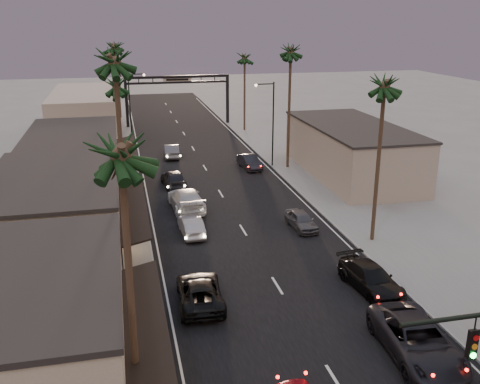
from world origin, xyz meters
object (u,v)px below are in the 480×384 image
streetlight_right (271,117)px  oncoming_silver (191,226)px  palm_rb (291,48)px  arch (178,88)px  palm_rc (245,55)px  palm_far (116,44)px  curbside_black (371,278)px  palm_lb (114,55)px  streetlight_left (132,103)px  palm_la (120,143)px  palm_ld (114,44)px  curbside_near (417,340)px  oncoming_pickup (200,292)px  palm_ra (385,80)px  palm_lc (116,81)px

streetlight_right → oncoming_silver: 20.64m
palm_rb → arch: bearing=108.3°
palm_rc → palm_far: bearing=140.4°
palm_far → streetlight_right: bearing=-65.2°
palm_rc → oncoming_silver: 39.29m
palm_far → curbside_black: (13.50, -60.71, -10.69)m
streetlight_right → palm_lb: size_ratio=0.59×
streetlight_left → palm_la: bearing=-92.0°
palm_ld → palm_far: bearing=89.3°
palm_rb → curbside_black: (-3.40, -26.71, -11.66)m
curbside_near → curbside_black: 6.52m
streetlight_left → curbside_black: streetlight_left is taller
oncoming_pickup → curbside_black: bearing=179.0°
curbside_near → curbside_black: curbside_near is taller
curbside_near → palm_ra: bearing=76.3°
arch → oncoming_silver: arch is taller
palm_far → palm_lb: bearing=-90.3°
streetlight_left → curbside_black: (12.12, -40.71, -4.57)m
curbside_near → oncoming_pickup: bearing=146.1°
oncoming_pickup → curbside_black: curbside_black is taller
palm_la → oncoming_pickup: palm_la is taller
arch → palm_lc: bearing=-104.2°
streetlight_left → palm_lc: (-1.68, -22.00, 5.14)m
oncoming_silver → palm_ld: bearing=-82.9°
oncoming_pickup → curbside_near: curbside_near is taller
palm_ra → palm_rb: size_ratio=0.93×
arch → palm_ld: (-8.60, -15.00, 6.88)m
palm_lc → palm_rb: size_ratio=0.86×
oncoming_silver → palm_lc: bearing=-62.3°
streetlight_left → palm_rc: palm_rc is taller
palm_rc → palm_far: 21.97m
streetlight_right → palm_ld: size_ratio=0.63×
curbside_black → oncoming_silver: bearing=123.1°
streetlight_right → palm_lc: palm_lc is taller
palm_la → palm_rc: bearing=72.6°
streetlight_right → curbside_near: bearing=-94.2°
arch → palm_ra: 47.17m
palm_lc → oncoming_pickup: 20.81m
palm_ra → oncoming_silver: 17.01m
palm_rb → palm_rc: (0.00, 20.00, -1.95)m
palm_lb → palm_ld: 33.01m
streetlight_left → curbside_near: size_ratio=1.43×
palm_lc → palm_ld: palm_ld is taller
streetlight_left → palm_far: 20.96m
streetlight_right → palm_la: palm_la is taller
palm_lb → palm_la: bearing=-90.0°
palm_rb → palm_rc: bearing=90.0°
palm_far → arch: bearing=-44.0°
palm_ra → palm_far: size_ratio=1.00×
palm_rc → palm_lc: bearing=-121.6°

